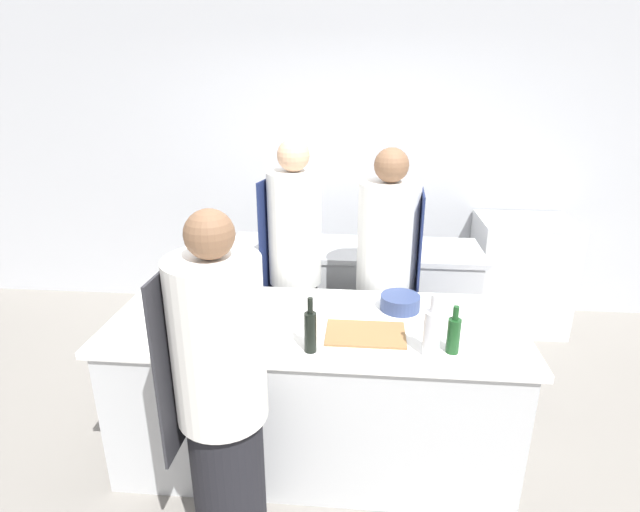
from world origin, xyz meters
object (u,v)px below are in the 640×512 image
oven_range (519,274)px  bottle_olive_oil (169,313)px  bottle_wine (225,307)px  bottle_cooking_oil (454,334)px  chef_at_stove (386,280)px  bottle_vinegar (432,332)px  bowl_mixing_large (222,295)px  chef_at_prep_near (222,401)px  chef_at_pass_far (295,271)px  bowl_prep_small (400,302)px  bottle_sauce (310,330)px

oven_range → bottle_olive_oil: bottle_olive_oil is taller
bottle_wine → bottle_cooking_oil: bearing=-7.8°
chef_at_stove → bottle_cooking_oil: (0.28, -0.92, 0.12)m
bottle_vinegar → bowl_mixing_large: (-1.16, 0.51, -0.09)m
chef_at_prep_near → bowl_mixing_large: 0.94m
oven_range → chef_at_prep_near: (-1.96, -2.46, 0.35)m
bottle_wine → bowl_mixing_large: bearing=108.8°
chef_at_pass_far → bottle_olive_oil: (-0.55, -0.84, 0.08)m
oven_range → bowl_prep_small: 2.01m
chef_at_pass_far → bottle_wine: chef_at_pass_far is taller
bottle_cooking_oil → bottle_sauce: bottle_sauce is taller
chef_at_prep_near → bottle_sauce: (0.34, 0.37, 0.15)m
oven_range → bottle_olive_oil: size_ratio=4.34×
chef_at_stove → bowl_prep_small: chef_at_stove is taller
bottle_olive_oil → bottle_wine: 0.29m
chef_at_pass_far → bottle_cooking_oil: size_ratio=7.23×
chef_at_stove → chef_at_prep_near: bearing=-25.7°
bottle_cooking_oil → bowl_prep_small: size_ratio=1.09×
chef_at_pass_far → bottle_cooking_oil: 1.31m
chef_at_pass_far → bottle_wine: (-0.26, -0.79, 0.10)m
chef_at_prep_near → bottle_olive_oil: (-0.43, 0.54, 0.13)m
oven_range → bottle_olive_oil: 3.10m
chef_at_pass_far → bottle_wine: bearing=175.3°
chef_at_stove → bottle_sauce: bearing=-19.3°
chef_at_pass_far → bottle_cooking_oil: chef_at_pass_far is taller
chef_at_prep_near → bowl_prep_small: (0.80, 0.87, 0.08)m
chef_at_pass_far → bowl_prep_small: size_ratio=7.86×
bottle_olive_oil → chef_at_prep_near: bearing=-51.6°
bottle_olive_oil → bottle_sauce: bottle_sauce is taller
bottle_vinegar → bottle_sauce: size_ratio=1.11×
bottle_sauce → bottle_cooking_oil: bearing=4.4°
chef_at_prep_near → bottle_vinegar: 1.01m
bottle_vinegar → bowl_mixing_large: 1.27m
bottle_vinegar → bottle_sauce: 0.58m
oven_range → chef_at_stove: 1.69m
chef_at_stove → bowl_prep_small: 0.49m
bottle_wine → bowl_mixing_large: size_ratio=1.08×
bottle_olive_oil → bottle_cooking_oil: bearing=-4.4°
bottle_wine → bottle_cooking_oil: size_ratio=1.17×
bottle_cooking_oil → bowl_prep_small: 0.50m
bottle_vinegar → bowl_mixing_large: size_ratio=1.19×
bottle_olive_oil → bottle_sauce: bearing=-12.1°
chef_at_pass_far → bowl_mixing_large: (-0.37, -0.47, 0.02)m
chef_at_prep_near → bottle_cooking_oil: size_ratio=6.88×
bottle_vinegar → bottle_olive_oil: bearing=173.8°
oven_range → chef_at_prep_near: bearing=-128.6°
chef_at_prep_near → chef_at_pass_far: 1.38m
bottle_sauce → bowl_mixing_large: bearing=137.8°
bottle_olive_oil → bowl_mixing_large: (0.18, 0.37, -0.06)m
chef_at_pass_far → bottle_olive_oil: size_ratio=7.82×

